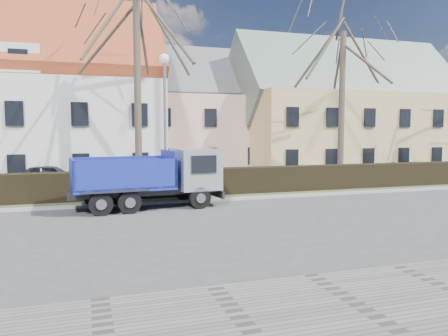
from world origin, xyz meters
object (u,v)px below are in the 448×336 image
object	(u,v)px
parked_car_a	(52,176)
dump_truck	(143,178)
cart_frame	(91,202)
streetlight	(165,124)
parked_car_b	(422,170)

from	to	relation	value
parked_car_a	dump_truck	bearing A→B (deg)	-140.53
dump_truck	cart_frame	bearing A→B (deg)	163.63
streetlight	cart_frame	xyz separation A→B (m)	(-3.60, -2.89, -3.18)
streetlight	cart_frame	distance (m)	5.61
parked_car_a	parked_car_b	xyz separation A→B (m)	(23.50, -1.51, -0.15)
parked_car_a	parked_car_b	world-z (taller)	parked_car_a
dump_truck	streetlight	distance (m)	4.29
parked_car_b	cart_frame	bearing A→B (deg)	114.44
streetlight	parked_car_b	size ratio (longest dim) A/B	1.88
dump_truck	parked_car_a	bearing A→B (deg)	113.19
streetlight	cart_frame	world-z (taller)	streetlight
dump_truck	parked_car_a	distance (m)	8.48
streetlight	dump_truck	bearing A→B (deg)	-115.09
dump_truck	parked_car_b	xyz separation A→B (m)	(19.51, 5.96, -0.72)
cart_frame	parked_car_a	xyz separation A→B (m)	(-1.94, 7.05, 0.38)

